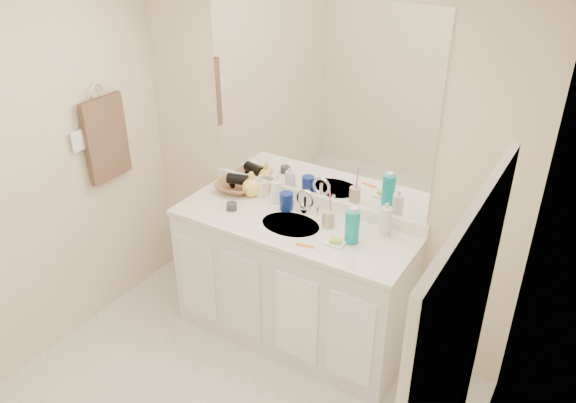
# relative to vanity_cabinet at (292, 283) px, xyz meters

# --- Properties ---
(wall_back) EXTENTS (2.60, 0.02, 2.40)m
(wall_back) POSITION_rel_vanity_cabinet_xyz_m (0.00, 0.28, 0.77)
(wall_back) COLOR beige
(wall_back) RESTS_ON floor
(wall_right) EXTENTS (0.02, 2.60, 2.40)m
(wall_right) POSITION_rel_vanity_cabinet_xyz_m (1.30, -1.02, 0.77)
(wall_right) COLOR beige
(wall_right) RESTS_ON floor
(vanity_cabinet) EXTENTS (1.50, 0.55, 0.85)m
(vanity_cabinet) POSITION_rel_vanity_cabinet_xyz_m (0.00, 0.00, 0.00)
(vanity_cabinet) COLOR silver
(vanity_cabinet) RESTS_ON floor
(countertop) EXTENTS (1.52, 0.57, 0.03)m
(countertop) POSITION_rel_vanity_cabinet_xyz_m (0.00, 0.00, 0.44)
(countertop) COLOR white
(countertop) RESTS_ON vanity_cabinet
(backsplash) EXTENTS (1.52, 0.03, 0.08)m
(backsplash) POSITION_rel_vanity_cabinet_xyz_m (0.00, 0.26, 0.50)
(backsplash) COLOR white
(backsplash) RESTS_ON countertop
(sink_basin) EXTENTS (0.37, 0.37, 0.02)m
(sink_basin) POSITION_rel_vanity_cabinet_xyz_m (0.00, -0.02, 0.44)
(sink_basin) COLOR beige
(sink_basin) RESTS_ON countertop
(faucet) EXTENTS (0.02, 0.02, 0.11)m
(faucet) POSITION_rel_vanity_cabinet_xyz_m (0.00, 0.16, 0.51)
(faucet) COLOR silver
(faucet) RESTS_ON countertop
(mirror) EXTENTS (1.48, 0.01, 1.20)m
(mirror) POSITION_rel_vanity_cabinet_xyz_m (0.00, 0.27, 1.14)
(mirror) COLOR white
(mirror) RESTS_ON wall_back
(blue_mug) EXTENTS (0.09, 0.09, 0.11)m
(blue_mug) POSITION_rel_vanity_cabinet_xyz_m (-0.12, 0.12, 0.51)
(blue_mug) COLOR navy
(blue_mug) RESTS_ON countertop
(tan_cup) EXTENTS (0.08, 0.08, 0.10)m
(tan_cup) POSITION_rel_vanity_cabinet_xyz_m (0.20, 0.08, 0.50)
(tan_cup) COLOR tan
(tan_cup) RESTS_ON countertop
(toothbrush) EXTENTS (0.01, 0.04, 0.18)m
(toothbrush) POSITION_rel_vanity_cabinet_xyz_m (0.21, 0.08, 0.60)
(toothbrush) COLOR #F9419D
(toothbrush) RESTS_ON tan_cup
(mouthwash_bottle) EXTENTS (0.11, 0.11, 0.20)m
(mouthwash_bottle) POSITION_rel_vanity_cabinet_xyz_m (0.40, -0.00, 0.55)
(mouthwash_bottle) COLOR #0C969A
(mouthwash_bottle) RESTS_ON countertop
(clear_pump_bottle) EXTENTS (0.08, 0.08, 0.17)m
(clear_pump_bottle) POSITION_rel_vanity_cabinet_xyz_m (0.53, 0.17, 0.54)
(clear_pump_bottle) COLOR white
(clear_pump_bottle) RESTS_ON countertop
(soap_dish) EXTENTS (0.11, 0.09, 0.01)m
(soap_dish) POSITION_rel_vanity_cabinet_xyz_m (0.33, -0.08, 0.46)
(soap_dish) COLOR white
(soap_dish) RESTS_ON countertop
(green_soap) EXTENTS (0.08, 0.07, 0.02)m
(green_soap) POSITION_rel_vanity_cabinet_xyz_m (0.33, -0.08, 0.48)
(green_soap) COLOR #A9CE32
(green_soap) RESTS_ON soap_dish
(orange_comb) EXTENTS (0.11, 0.04, 0.00)m
(orange_comb) POSITION_rel_vanity_cabinet_xyz_m (0.19, -0.18, 0.46)
(orange_comb) COLOR orange
(orange_comb) RESTS_ON countertop
(dark_jar) EXTENTS (0.07, 0.07, 0.05)m
(dark_jar) POSITION_rel_vanity_cabinet_xyz_m (-0.41, -0.06, 0.48)
(dark_jar) COLOR #302F36
(dark_jar) RESTS_ON countertop
(soap_bottle_white) EXTENTS (0.09, 0.10, 0.20)m
(soap_bottle_white) POSITION_rel_vanity_cabinet_xyz_m (-0.23, 0.18, 0.56)
(soap_bottle_white) COLOR white
(soap_bottle_white) RESTS_ON countertop
(soap_bottle_cream) EXTENTS (0.08, 0.08, 0.15)m
(soap_bottle_cream) POSITION_rel_vanity_cabinet_xyz_m (-0.36, 0.20, 0.53)
(soap_bottle_cream) COLOR #F2E9C5
(soap_bottle_cream) RESTS_ON countertop
(soap_bottle_yellow) EXTENTS (0.15, 0.15, 0.17)m
(soap_bottle_yellow) POSITION_rel_vanity_cabinet_xyz_m (-0.41, 0.17, 0.54)
(soap_bottle_yellow) COLOR #F7E660
(soap_bottle_yellow) RESTS_ON countertop
(wicker_basket) EXTENTS (0.29, 0.29, 0.06)m
(wicker_basket) POSITION_rel_vanity_cabinet_xyz_m (-0.54, 0.17, 0.49)
(wicker_basket) COLOR #915A3A
(wicker_basket) RESTS_ON countertop
(hair_dryer) EXTENTS (0.16, 0.11, 0.07)m
(hair_dryer) POSITION_rel_vanity_cabinet_xyz_m (-0.52, 0.17, 0.54)
(hair_dryer) COLOR black
(hair_dryer) RESTS_ON wicker_basket
(towel_ring) EXTENTS (0.01, 0.11, 0.11)m
(towel_ring) POSITION_rel_vanity_cabinet_xyz_m (-1.27, -0.25, 1.12)
(towel_ring) COLOR silver
(towel_ring) RESTS_ON wall_left
(hand_towel) EXTENTS (0.04, 0.32, 0.55)m
(hand_towel) POSITION_rel_vanity_cabinet_xyz_m (-1.25, -0.25, 0.82)
(hand_towel) COLOR #3D2B20
(hand_towel) RESTS_ON towel_ring
(switch_plate) EXTENTS (0.01, 0.08, 0.13)m
(switch_plate) POSITION_rel_vanity_cabinet_xyz_m (-1.27, -0.45, 0.88)
(switch_plate) COLOR white
(switch_plate) RESTS_ON wall_left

